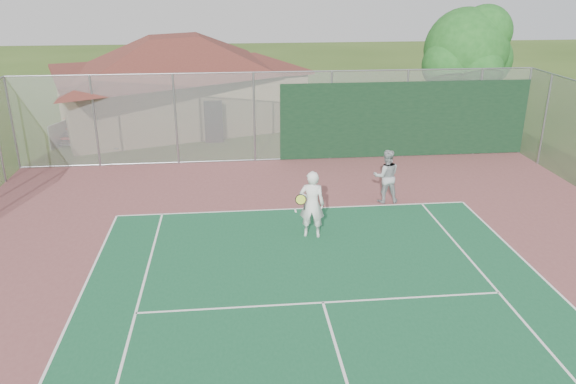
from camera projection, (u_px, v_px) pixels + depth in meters
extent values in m
cylinder|color=gray|center=(12.00, 124.00, 20.82)|extent=(0.08, 0.08, 3.50)
cylinder|color=gray|center=(95.00, 122.00, 21.11)|extent=(0.08, 0.08, 3.50)
cylinder|color=gray|center=(176.00, 120.00, 21.40)|extent=(0.08, 0.08, 3.50)
cylinder|color=gray|center=(254.00, 118.00, 21.69)|extent=(0.08, 0.08, 3.50)
cylinder|color=gray|center=(331.00, 116.00, 21.98)|extent=(0.08, 0.08, 3.50)
cylinder|color=gray|center=(405.00, 114.00, 22.27)|extent=(0.08, 0.08, 3.50)
cylinder|color=gray|center=(478.00, 113.00, 22.56)|extent=(0.08, 0.08, 3.50)
cylinder|color=gray|center=(525.00, 111.00, 22.75)|extent=(0.08, 0.08, 3.50)
cylinder|color=gray|center=(280.00, 72.00, 21.16)|extent=(20.00, 0.05, 0.05)
cylinder|color=gray|center=(280.00, 159.00, 22.40)|extent=(20.00, 0.05, 0.05)
cube|color=#999EA0|center=(280.00, 117.00, 21.79)|extent=(20.00, 0.02, 3.50)
cube|color=black|center=(405.00, 119.00, 22.30)|extent=(10.00, 0.04, 3.00)
cylinder|color=gray|center=(545.00, 120.00, 21.36)|extent=(0.08, 0.08, 3.50)
cube|color=tan|center=(178.00, 97.00, 27.49)|extent=(12.38, 10.16, 2.67)
cube|color=brown|center=(176.00, 69.00, 27.00)|extent=(12.95, 10.72, 0.16)
pyramid|color=brown|center=(174.00, 36.00, 26.44)|extent=(13.62, 11.17, 1.60)
cube|color=black|center=(214.00, 122.00, 24.48)|extent=(0.80, 0.06, 1.87)
cube|color=#B6302A|center=(90.00, 140.00, 23.98)|extent=(2.72, 1.18, 0.05)
cube|color=#B2B5BA|center=(89.00, 146.00, 23.83)|extent=(2.71, 1.15, 0.04)
cube|color=#B6302A|center=(92.00, 130.00, 24.33)|extent=(2.72, 1.18, 0.05)
cube|color=#B2B5BA|center=(91.00, 135.00, 24.19)|extent=(2.71, 1.15, 0.04)
cube|color=#B6302A|center=(93.00, 120.00, 24.69)|extent=(2.72, 1.18, 0.05)
cube|color=#B2B5BA|center=(93.00, 125.00, 24.54)|extent=(2.71, 1.15, 0.04)
cube|color=#B2B5BA|center=(61.00, 134.00, 24.26)|extent=(0.61, 1.60, 1.02)
cube|color=#B2B5BA|center=(123.00, 132.00, 24.51)|extent=(0.61, 1.60, 1.02)
cylinder|color=#3D2716|center=(460.00, 106.00, 24.63)|extent=(0.40, 0.40, 3.08)
sphere|color=#19521A|center=(466.00, 50.00, 23.76)|extent=(3.52, 3.52, 3.52)
sphere|color=#19521A|center=(484.00, 59.00, 24.32)|extent=(2.42, 2.42, 2.42)
sphere|color=#19521A|center=(448.00, 65.00, 23.47)|extent=(2.20, 2.20, 2.20)
sphere|color=#19521A|center=(479.00, 69.00, 23.10)|extent=(1.98, 1.98, 1.98)
sphere|color=#19521A|center=(450.00, 53.00, 24.63)|extent=(2.20, 2.20, 2.20)
sphere|color=#19521A|center=(485.00, 31.00, 23.35)|extent=(2.20, 2.20, 2.20)
imported|color=white|center=(312.00, 205.00, 15.48)|extent=(0.78, 0.60, 1.92)
imported|color=#9DA0A2|center=(386.00, 177.00, 17.93)|extent=(0.89, 0.72, 1.74)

